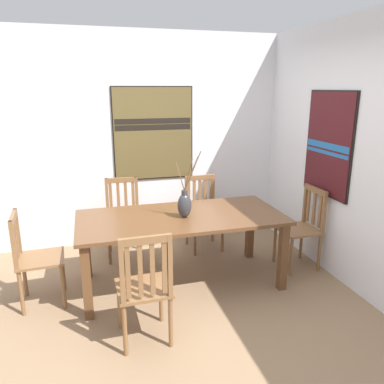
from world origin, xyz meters
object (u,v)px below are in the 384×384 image
at_px(centerpiece_vase, 185,204).
at_px(chair_4, 34,257).
at_px(chair_0, 123,217).
at_px(painting_on_side_wall, 329,144).
at_px(chair_3, 302,227).
at_px(painting_on_back_wall, 153,134).
at_px(chair_2, 203,210).
at_px(chair_1, 144,286).
at_px(dining_table, 181,224).

bearing_deg(centerpiece_vase, chair_4, 178.17).
height_order(centerpiece_vase, chair_4, centerpiece_vase).
xyz_separation_m(chair_0, chair_4, (-0.91, -0.88, -0.02)).
relative_size(centerpiece_vase, painting_on_side_wall, 0.62).
relative_size(chair_3, painting_on_side_wall, 0.83).
relative_size(chair_4, painting_on_back_wall, 0.77).
distance_m(chair_0, chair_4, 1.27).
distance_m(painting_on_back_wall, painting_on_side_wall, 2.15).
xyz_separation_m(chair_0, painting_on_side_wall, (2.16, -0.90, 0.93)).
relative_size(chair_2, chair_3, 0.99).
height_order(chair_2, chair_4, chair_2).
height_order(chair_4, painting_on_back_wall, painting_on_back_wall).
bearing_deg(chair_2, chair_0, 178.56).
xyz_separation_m(centerpiece_vase, chair_2, (0.47, 0.91, -0.40)).
relative_size(chair_2, chair_4, 1.01).
distance_m(centerpiece_vase, chair_1, 1.05).
bearing_deg(painting_on_side_wall, chair_0, 157.43).
distance_m(chair_4, painting_on_back_wall, 2.14).
xyz_separation_m(centerpiece_vase, chair_0, (-0.53, 0.93, -0.39)).
xyz_separation_m(dining_table, chair_0, (-0.51, 0.87, -0.16)).
relative_size(chair_0, chair_1, 0.98).
relative_size(dining_table, chair_2, 2.25).
bearing_deg(chair_4, centerpiece_vase, -1.83).
bearing_deg(dining_table, chair_2, 59.64).
bearing_deg(chair_2, painting_on_back_wall, 139.00).
relative_size(centerpiece_vase, chair_4, 0.76).
distance_m(chair_3, chair_4, 2.85).
xyz_separation_m(chair_0, chair_3, (1.94, -0.86, -0.01)).
distance_m(chair_1, chair_3, 2.13).
height_order(chair_1, painting_on_back_wall, painting_on_back_wall).
bearing_deg(chair_4, painting_on_side_wall, -0.21).
height_order(chair_1, chair_2, chair_1).
relative_size(chair_0, chair_3, 1.02).
height_order(dining_table, centerpiece_vase, centerpiece_vase).
height_order(chair_3, painting_on_side_wall, painting_on_side_wall).
xyz_separation_m(chair_2, painting_on_back_wall, (-0.53, 0.46, 0.95)).
xyz_separation_m(centerpiece_vase, chair_3, (1.40, 0.07, -0.40)).
bearing_deg(chair_4, chair_1, -43.32).
bearing_deg(chair_1, centerpiece_vase, 56.35).
height_order(dining_table, chair_0, chair_0).
xyz_separation_m(chair_1, painting_on_side_wall, (2.16, 0.84, 0.92)).
bearing_deg(dining_table, painting_on_back_wall, 91.57).
distance_m(chair_2, painting_on_back_wall, 1.18).
height_order(chair_0, chair_1, chair_1).
height_order(chair_3, chair_4, chair_3).
height_order(chair_0, chair_2, chair_0).
bearing_deg(chair_2, chair_3, -42.09).
bearing_deg(chair_4, dining_table, 0.45).
xyz_separation_m(painting_on_back_wall, painting_on_side_wall, (1.68, -1.33, -0.02)).
height_order(centerpiece_vase, painting_on_back_wall, painting_on_back_wall).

